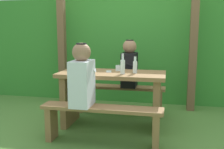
# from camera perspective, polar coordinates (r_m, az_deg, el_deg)

# --- Properties ---
(ground_plane) EXTENTS (12.00, 12.00, 0.00)m
(ground_plane) POSITION_cam_1_polar(r_m,az_deg,el_deg) (3.71, 0.00, -11.00)
(ground_plane) COLOR #517F35
(hedge_backdrop) EXTENTS (6.40, 1.04, 1.86)m
(hedge_backdrop) POSITION_cam_1_polar(r_m,az_deg,el_deg) (5.26, 4.07, 5.45)
(hedge_backdrop) COLOR #35832D
(hedge_backdrop) RESTS_ON ground_plane
(pergola_post_left) EXTENTS (0.12, 0.12, 2.20)m
(pergola_post_left) POSITION_cam_1_polar(r_m,az_deg,el_deg) (4.77, -10.69, 6.92)
(pergola_post_left) COLOR brown
(pergola_post_left) RESTS_ON ground_plane
(pergola_post_right) EXTENTS (0.12, 0.12, 2.20)m
(pergola_post_right) POSITION_cam_1_polar(r_m,az_deg,el_deg) (4.42, 17.08, 6.48)
(pergola_post_right) COLOR brown
(pergola_post_right) RESTS_ON ground_plane
(picnic_table) EXTENTS (1.40, 0.64, 0.75)m
(picnic_table) POSITION_cam_1_polar(r_m,az_deg,el_deg) (3.57, 0.00, -3.33)
(picnic_table) COLOR olive
(picnic_table) RESTS_ON ground_plane
(bench_near) EXTENTS (1.40, 0.24, 0.44)m
(bench_near) POSITION_cam_1_polar(r_m,az_deg,el_deg) (3.08, -2.25, -9.12)
(bench_near) COLOR olive
(bench_near) RESTS_ON ground_plane
(bench_far) EXTENTS (1.40, 0.24, 0.44)m
(bench_far) POSITION_cam_1_polar(r_m,az_deg,el_deg) (4.16, 1.65, -4.16)
(bench_far) COLOR olive
(bench_far) RESTS_ON ground_plane
(person_white_shirt) EXTENTS (0.25, 0.35, 0.72)m
(person_white_shirt) POSITION_cam_1_polar(r_m,az_deg,el_deg) (3.03, -6.44, -0.55)
(person_white_shirt) COLOR silver
(person_white_shirt) RESTS_ON bench_near
(person_black_coat) EXTENTS (0.25, 0.35, 0.72)m
(person_black_coat) POSITION_cam_1_polar(r_m,az_deg,el_deg) (4.05, 3.76, 2.02)
(person_black_coat) COLOR black
(person_black_coat) RESTS_ON bench_far
(drinking_glass) EXTENTS (0.07, 0.07, 0.08)m
(drinking_glass) POSITION_cam_1_polar(r_m,az_deg,el_deg) (3.64, 1.31, 1.40)
(drinking_glass) COLOR silver
(drinking_glass) RESTS_ON picnic_table
(bottle_left) EXTENTS (0.06, 0.06, 0.22)m
(bottle_left) POSITION_cam_1_polar(r_m,az_deg,el_deg) (3.44, 4.97, 1.74)
(bottle_left) COLOR silver
(bottle_left) RESTS_ON picnic_table
(bottle_right) EXTENTS (0.06, 0.06, 0.26)m
(bottle_right) POSITION_cam_1_polar(r_m,az_deg,el_deg) (3.36, 2.31, 1.83)
(bottle_right) COLOR silver
(bottle_right) RESTS_ON picnic_table
(cell_phone) EXTENTS (0.10, 0.15, 0.01)m
(cell_phone) POSITION_cam_1_polar(r_m,az_deg,el_deg) (3.56, -0.69, 0.66)
(cell_phone) COLOR silver
(cell_phone) RESTS_ON picnic_table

